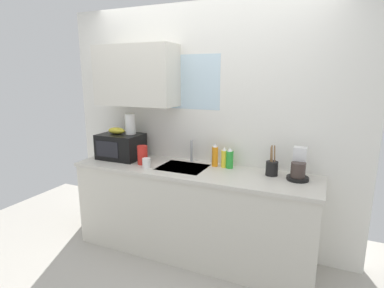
{
  "coord_description": "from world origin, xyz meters",
  "views": [
    {
      "loc": [
        1.16,
        -2.61,
        1.79
      ],
      "look_at": [
        0.0,
        0.0,
        1.15
      ],
      "focal_mm": 28.64,
      "sensor_mm": 36.0,
      "label": 1
    }
  ],
  "objects_px": {
    "dish_soap_bottle_green": "(230,159)",
    "cereal_canister": "(143,155)",
    "coffee_maker": "(299,168)",
    "paper_towel_roll": "(130,124)",
    "mug_white": "(147,163)",
    "microwave": "(121,146)",
    "banana_bunch": "(117,131)",
    "utensil_crock": "(272,168)",
    "dish_soap_bottle_yellow": "(224,158)",
    "dish_soap_bottle_orange": "(215,156)"
  },
  "relations": [
    {
      "from": "dish_soap_bottle_green",
      "to": "cereal_canister",
      "type": "relative_size",
      "value": 1.07
    },
    {
      "from": "coffee_maker",
      "to": "cereal_canister",
      "type": "height_order",
      "value": "coffee_maker"
    },
    {
      "from": "paper_towel_roll",
      "to": "coffee_maker",
      "type": "relative_size",
      "value": 0.79
    },
    {
      "from": "dish_soap_bottle_green",
      "to": "mug_white",
      "type": "distance_m",
      "value": 0.82
    },
    {
      "from": "microwave",
      "to": "banana_bunch",
      "type": "xyz_separation_m",
      "value": [
        -0.05,
        0.0,
        0.17
      ]
    },
    {
      "from": "microwave",
      "to": "cereal_canister",
      "type": "relative_size",
      "value": 2.39
    },
    {
      "from": "paper_towel_roll",
      "to": "cereal_canister",
      "type": "height_order",
      "value": "paper_towel_roll"
    },
    {
      "from": "paper_towel_roll",
      "to": "coffee_maker",
      "type": "xyz_separation_m",
      "value": [
        1.75,
        0.01,
        -0.28
      ]
    },
    {
      "from": "cereal_canister",
      "to": "utensil_crock",
      "type": "distance_m",
      "value": 1.29
    },
    {
      "from": "dish_soap_bottle_yellow",
      "to": "mug_white",
      "type": "distance_m",
      "value": 0.77
    },
    {
      "from": "dish_soap_bottle_orange",
      "to": "mug_white",
      "type": "distance_m",
      "value": 0.68
    },
    {
      "from": "dish_soap_bottle_orange",
      "to": "mug_white",
      "type": "height_order",
      "value": "dish_soap_bottle_orange"
    },
    {
      "from": "dish_soap_bottle_orange",
      "to": "paper_towel_roll",
      "type": "bearing_deg",
      "value": -175.01
    },
    {
      "from": "mug_white",
      "to": "coffee_maker",
      "type": "bearing_deg",
      "value": 10.04
    },
    {
      "from": "coffee_maker",
      "to": "dish_soap_bottle_yellow",
      "type": "bearing_deg",
      "value": 174.14
    },
    {
      "from": "dish_soap_bottle_green",
      "to": "utensil_crock",
      "type": "bearing_deg",
      "value": -8.1
    },
    {
      "from": "dish_soap_bottle_orange",
      "to": "mug_white",
      "type": "bearing_deg",
      "value": -151.75
    },
    {
      "from": "cereal_canister",
      "to": "dish_soap_bottle_orange",
      "type": "bearing_deg",
      "value": 18.28
    },
    {
      "from": "microwave",
      "to": "coffee_maker",
      "type": "relative_size",
      "value": 1.64
    },
    {
      "from": "dish_soap_bottle_yellow",
      "to": "coffee_maker",
      "type": "bearing_deg",
      "value": -5.86
    },
    {
      "from": "dish_soap_bottle_orange",
      "to": "dish_soap_bottle_yellow",
      "type": "distance_m",
      "value": 0.1
    },
    {
      "from": "microwave",
      "to": "banana_bunch",
      "type": "distance_m",
      "value": 0.18
    },
    {
      "from": "banana_bunch",
      "to": "utensil_crock",
      "type": "xyz_separation_m",
      "value": [
        1.67,
        0.07,
        -0.23
      ]
    },
    {
      "from": "banana_bunch",
      "to": "mug_white",
      "type": "distance_m",
      "value": 0.59
    },
    {
      "from": "cereal_canister",
      "to": "utensil_crock",
      "type": "height_order",
      "value": "utensil_crock"
    },
    {
      "from": "microwave",
      "to": "cereal_canister",
      "type": "height_order",
      "value": "microwave"
    },
    {
      "from": "dish_soap_bottle_orange",
      "to": "utensil_crock",
      "type": "relative_size",
      "value": 0.81
    },
    {
      "from": "dish_soap_bottle_yellow",
      "to": "microwave",
      "type": "bearing_deg",
      "value": -173.38
    },
    {
      "from": "banana_bunch",
      "to": "coffee_maker",
      "type": "bearing_deg",
      "value": 1.76
    },
    {
      "from": "paper_towel_roll",
      "to": "microwave",
      "type": "bearing_deg",
      "value": -152.83
    },
    {
      "from": "paper_towel_roll",
      "to": "dish_soap_bottle_orange",
      "type": "xyz_separation_m",
      "value": [
        0.94,
        0.08,
        -0.27
      ]
    },
    {
      "from": "dish_soap_bottle_green",
      "to": "cereal_canister",
      "type": "distance_m",
      "value": 0.89
    },
    {
      "from": "dish_soap_bottle_yellow",
      "to": "dish_soap_bottle_green",
      "type": "height_order",
      "value": "same"
    },
    {
      "from": "microwave",
      "to": "utensil_crock",
      "type": "relative_size",
      "value": 1.6
    },
    {
      "from": "banana_bunch",
      "to": "cereal_canister",
      "type": "bearing_deg",
      "value": -14.38
    },
    {
      "from": "microwave",
      "to": "utensil_crock",
      "type": "xyz_separation_m",
      "value": [
        1.62,
        0.07,
        -0.06
      ]
    },
    {
      "from": "mug_white",
      "to": "microwave",
      "type": "bearing_deg",
      "value": 157.0
    },
    {
      "from": "dish_soap_bottle_green",
      "to": "mug_white",
      "type": "xyz_separation_m",
      "value": [
        -0.75,
        -0.32,
        -0.05
      ]
    },
    {
      "from": "dish_soap_bottle_yellow",
      "to": "mug_white",
      "type": "xyz_separation_m",
      "value": [
        -0.7,
        -0.32,
        -0.05
      ]
    },
    {
      "from": "microwave",
      "to": "dish_soap_bottle_yellow",
      "type": "height_order",
      "value": "microwave"
    },
    {
      "from": "cereal_canister",
      "to": "dish_soap_bottle_green",
      "type": "bearing_deg",
      "value": 14.97
    },
    {
      "from": "coffee_maker",
      "to": "utensil_crock",
      "type": "relative_size",
      "value": 0.98
    },
    {
      "from": "dish_soap_bottle_orange",
      "to": "banana_bunch",
      "type": "bearing_deg",
      "value": -173.1
    },
    {
      "from": "microwave",
      "to": "utensil_crock",
      "type": "bearing_deg",
      "value": 2.53
    },
    {
      "from": "dish_soap_bottle_orange",
      "to": "dish_soap_bottle_green",
      "type": "xyz_separation_m",
      "value": [
        0.15,
        -0.0,
        -0.01
      ]
    },
    {
      "from": "banana_bunch",
      "to": "mug_white",
      "type": "bearing_deg",
      "value": -21.05
    },
    {
      "from": "paper_towel_roll",
      "to": "dish_soap_bottle_yellow",
      "type": "xyz_separation_m",
      "value": [
        1.04,
        0.08,
        -0.28
      ]
    },
    {
      "from": "coffee_maker",
      "to": "dish_soap_bottle_yellow",
      "type": "relative_size",
      "value": 1.36
    },
    {
      "from": "microwave",
      "to": "dish_soap_bottle_orange",
      "type": "xyz_separation_m",
      "value": [
        1.04,
        0.13,
        -0.03
      ]
    },
    {
      "from": "microwave",
      "to": "mug_white",
      "type": "relative_size",
      "value": 4.84
    }
  ]
}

